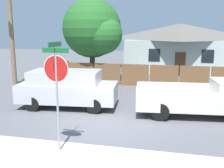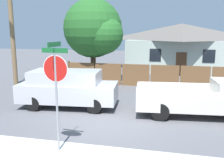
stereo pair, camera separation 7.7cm
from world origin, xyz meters
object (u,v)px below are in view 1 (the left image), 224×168
(oak_tree, at_px, (94,30))
(palm_tree, at_px, (9,0))
(house, at_px, (180,46))
(red_suv, at_px, (67,88))
(orange_pickup, at_px, (204,98))
(stop_sign, at_px, (56,78))

(oak_tree, relative_size, palm_tree, 0.94)
(house, bearing_deg, red_suv, -111.37)
(orange_pickup, bearing_deg, oak_tree, 130.94)
(house, xyz_separation_m, orange_pickup, (0.78, -14.78, -1.49))
(oak_tree, bearing_deg, orange_pickup, -43.43)
(oak_tree, bearing_deg, red_suv, -85.03)
(palm_tree, relative_size, orange_pickup, 1.14)
(house, xyz_separation_m, red_suv, (-5.79, -14.81, -1.32))
(red_suv, bearing_deg, palm_tree, 145.00)
(palm_tree, distance_m, orange_pickup, 12.54)
(oak_tree, bearing_deg, stop_sign, -79.10)
(red_suv, distance_m, stop_sign, 5.18)
(house, xyz_separation_m, oak_tree, (-6.39, -8.00, 1.56))
(stop_sign, bearing_deg, oak_tree, 104.64)
(house, bearing_deg, oak_tree, -128.59)
(palm_tree, xyz_separation_m, orange_pickup, (11.27, -2.62, -4.83))
(red_suv, bearing_deg, stop_sign, -76.60)
(oak_tree, xyz_separation_m, red_suv, (0.59, -6.81, -2.88))
(palm_tree, bearing_deg, orange_pickup, -13.08)
(orange_pickup, height_order, stop_sign, stop_sign)
(palm_tree, height_order, stop_sign, palm_tree)
(red_suv, xyz_separation_m, stop_sign, (1.63, -4.71, 1.39))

